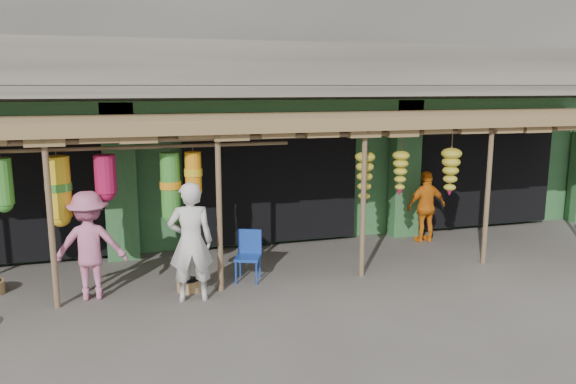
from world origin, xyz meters
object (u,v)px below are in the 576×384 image
object	(u,v)px
person_front	(191,242)
person_vendor	(426,207)
person_shopper	(90,245)
blue_chair	(249,252)

from	to	relation	value
person_front	person_vendor	distance (m)	5.56
person_front	person_shopper	distance (m)	1.60
blue_chair	person_shopper	size ratio (longest dim) A/B	0.50
person_vendor	person_shopper	distance (m)	6.86
blue_chair	person_front	world-z (taller)	person_front
person_front	blue_chair	bearing A→B (deg)	-141.70
blue_chair	person_vendor	world-z (taller)	person_vendor
person_vendor	blue_chair	bearing A→B (deg)	14.64
person_vendor	person_shopper	world-z (taller)	person_shopper
person_front	person_shopper	xyz separation A→B (m)	(-1.50, 0.55, -0.08)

